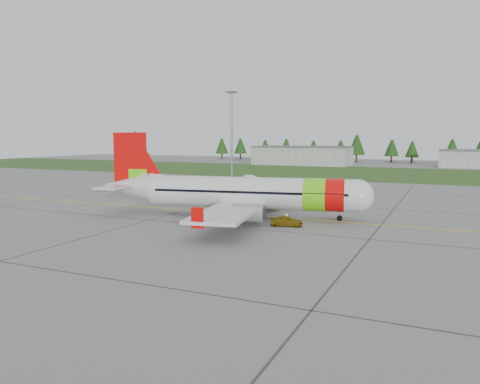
% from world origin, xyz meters
% --- Properties ---
extents(ground, '(320.00, 320.00, 0.00)m').
position_xyz_m(ground, '(0.00, 0.00, 0.00)').
color(ground, gray).
rests_on(ground, ground).
extents(aircraft, '(33.35, 31.16, 10.17)m').
position_xyz_m(aircraft, '(-5.92, 6.51, 2.93)').
color(aircraft, silver).
rests_on(aircraft, ground).
extents(follow_me_car, '(1.50, 1.65, 3.45)m').
position_xyz_m(follow_me_car, '(0.75, 2.91, 1.73)').
color(follow_me_car, '#CE9B0B').
rests_on(follow_me_car, ground).
extents(service_van, '(1.93, 1.88, 4.36)m').
position_xyz_m(service_van, '(-23.09, 47.08, 2.18)').
color(service_van, white).
rests_on(service_van, ground).
extents(grass_strip, '(320.00, 50.00, 0.03)m').
position_xyz_m(grass_strip, '(0.00, 82.00, 0.01)').
color(grass_strip, '#30561E').
rests_on(grass_strip, ground).
extents(taxi_guideline, '(120.00, 0.25, 0.02)m').
position_xyz_m(taxi_guideline, '(0.00, 8.00, 0.01)').
color(taxi_guideline, gold).
rests_on(taxi_guideline, ground).
extents(hangar_west, '(32.00, 14.00, 6.00)m').
position_xyz_m(hangar_west, '(-30.00, 110.00, 3.00)').
color(hangar_west, '#A8A8A3').
rests_on(hangar_west, ground).
extents(floodlight_mast, '(0.50, 0.50, 20.00)m').
position_xyz_m(floodlight_mast, '(-32.00, 58.00, 10.00)').
color(floodlight_mast, slate).
rests_on(floodlight_mast, ground).
extents(treeline, '(160.00, 8.00, 10.00)m').
position_xyz_m(treeline, '(0.00, 138.00, 5.00)').
color(treeline, '#1C3F14').
rests_on(treeline, ground).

